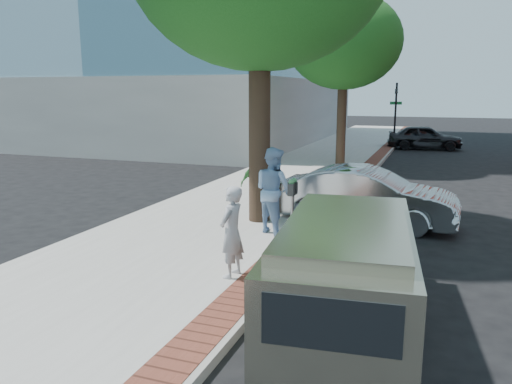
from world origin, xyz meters
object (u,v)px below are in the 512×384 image
at_px(parking_meter, 293,200).
at_px(van, 346,266).
at_px(person_officer, 273,190).
at_px(sedan_silver, 367,196).
at_px(person_green, 260,185).
at_px(bg_car, 425,137).
at_px(person_gray, 232,232).

xyz_separation_m(parking_meter, van, (1.53, -2.59, -0.31)).
bearing_deg(person_officer, sedan_silver, -101.55).
relative_size(person_green, bg_car, 0.42).
bearing_deg(bg_car, van, 172.91).
height_order(bg_car, van, van).
xyz_separation_m(parking_meter, person_green, (-1.48, 2.26, -0.20)).
xyz_separation_m(sedan_silver, bg_car, (0.82, 17.97, -0.02)).
height_order(person_officer, bg_car, person_officer).
bearing_deg(person_officer, parking_meter, 155.10).
bearing_deg(person_gray, parking_meter, 167.35).
bearing_deg(person_green, van, 113.91).
bearing_deg(van, person_green, 115.72).
bearing_deg(person_green, person_officer, 114.99).
height_order(person_green, bg_car, person_green).
bearing_deg(sedan_silver, person_green, 112.47).
bearing_deg(parking_meter, person_green, 123.31).
relative_size(parking_meter, van, 0.32).
xyz_separation_m(person_officer, van, (2.31, -3.76, -0.22)).
height_order(person_gray, van, person_gray).
bearing_deg(bg_car, person_gray, 167.58).
bearing_deg(van, person_gray, 151.07).
xyz_separation_m(parking_meter, sedan_silver, (1.03, 3.12, -0.48)).
distance_m(parking_meter, van, 3.02).
xyz_separation_m(person_gray, person_green, (-0.89, 3.96, 0.06)).
xyz_separation_m(person_gray, person_officer, (-0.19, 2.87, 0.18)).
relative_size(person_gray, sedan_silver, 0.36).
bearing_deg(van, person_officer, 115.41).
bearing_deg(person_gray, van, 73.60).
height_order(person_gray, person_green, person_green).
bearing_deg(parking_meter, van, -59.44).
bearing_deg(sedan_silver, person_officer, 140.57).
bearing_deg(parking_meter, person_officer, 123.66).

